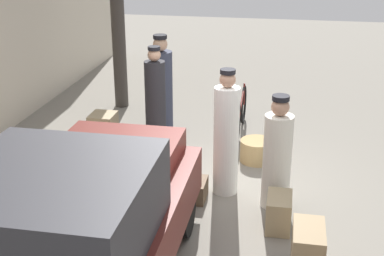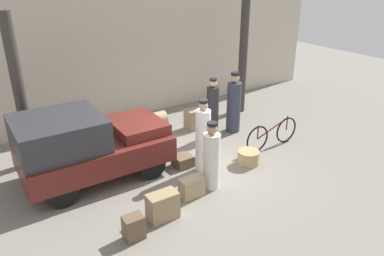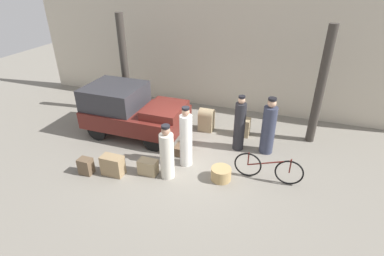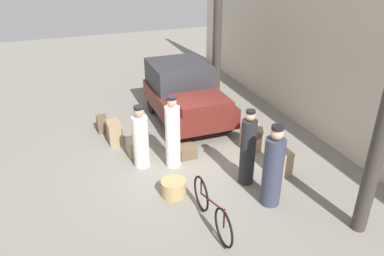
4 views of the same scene
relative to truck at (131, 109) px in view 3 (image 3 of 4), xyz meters
The scene contains 17 objects.
ground_plane 2.58m from the truck, 21.78° to the right, with size 30.00×30.00×0.00m, color gray.
station_building_facade 4.12m from the truck, 54.73° to the left, with size 16.00×0.15×4.50m.
canopy_pillar_left 2.02m from the truck, 124.00° to the left, with size 0.28×0.28×3.75m.
canopy_pillar_right 6.12m from the truck, 13.99° to the left, with size 0.28×0.28×3.75m.
truck is the anchor object (origin of this frame).
bicycle 4.94m from the truck, 13.77° to the right, with size 1.83×0.04×0.79m.
wicker_basket 3.97m from the truck, 23.50° to the right, with size 0.55×0.55×0.36m.
porter_lifting_near_truck 3.70m from the truck, ahead, with size 0.34×0.34×1.81m.
conductor_in_dark_uniform 2.71m from the truck, 25.95° to the right, with size 0.36×0.36×1.83m.
porter_carrying_trunk 4.57m from the truck, ahead, with size 0.42×0.42×1.82m.
porter_with_bicycle 2.89m from the truck, 41.46° to the right, with size 0.38×0.38×1.59m.
suitcase_tan_flat 2.39m from the truck, 18.94° to the right, with size 0.45×0.44×0.28m.
suitcase_black_upright 2.63m from the truck, 51.09° to the right, with size 0.52×0.31×0.44m.
trunk_umber_medium 2.50m from the truck, 73.43° to the right, with size 0.61×0.35×0.57m.
trunk_barrel_dark 2.63m from the truck, 23.06° to the left, with size 0.50×0.43×0.82m.
trunk_wicker_pale 2.63m from the truck, 90.92° to the right, with size 0.37×0.28×0.47m.
suitcase_small_leather 3.87m from the truck, 16.42° to the left, with size 0.46×0.42×0.61m.
Camera 3 is at (2.77, -7.10, 5.13)m, focal length 28.00 mm.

